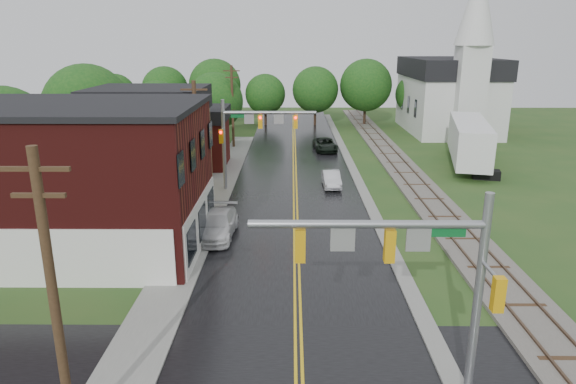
{
  "coord_description": "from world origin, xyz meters",
  "views": [
    {
      "loc": [
        -0.28,
        -12.58,
        11.52
      ],
      "look_at": [
        -0.48,
        14.55,
        3.5
      ],
      "focal_mm": 32.0,
      "sensor_mm": 36.0,
      "label": 1
    }
  ],
  "objects_px": {
    "traffic_signal_near": "(413,262)",
    "tree_left_c": "(159,112)",
    "tree_left_a": "(6,138)",
    "tree_left_b": "(89,110)",
    "sedan_silver": "(331,179)",
    "utility_pole_a": "(54,299)",
    "church": "(451,87)",
    "pickup_white": "(217,225)",
    "semi_trailer": "(469,140)",
    "traffic_signal_far": "(251,128)",
    "utility_pole_b": "(197,144)",
    "utility_pole_c": "(232,105)",
    "tree_left_e": "(216,102)",
    "suv_dark": "(325,145)",
    "brick_building": "(73,178)"
  },
  "relations": [
    {
      "from": "tree_left_b",
      "to": "utility_pole_a",
      "type": "bearing_deg",
      "value": -70.9
    },
    {
      "from": "tree_left_a",
      "to": "sedan_silver",
      "type": "xyz_separation_m",
      "value": [
        22.81,
        6.07,
        -4.47
      ]
    },
    {
      "from": "brick_building",
      "to": "pickup_white",
      "type": "bearing_deg",
      "value": 12.83
    },
    {
      "from": "utility_pole_c",
      "to": "sedan_silver",
      "type": "bearing_deg",
      "value": -58.65
    },
    {
      "from": "utility_pole_c",
      "to": "utility_pole_a",
      "type": "bearing_deg",
      "value": -90.0
    },
    {
      "from": "tree_left_a",
      "to": "pickup_white",
      "type": "distance_m",
      "value": 16.49
    },
    {
      "from": "tree_left_c",
      "to": "tree_left_e",
      "type": "distance_m",
      "value": 7.82
    },
    {
      "from": "semi_trailer",
      "to": "tree_left_b",
      "type": "bearing_deg",
      "value": -173.82
    },
    {
      "from": "traffic_signal_far",
      "to": "pickup_white",
      "type": "relative_size",
      "value": 1.42
    },
    {
      "from": "traffic_signal_near",
      "to": "tree_left_e",
      "type": "relative_size",
      "value": 0.9
    },
    {
      "from": "brick_building",
      "to": "tree_left_a",
      "type": "xyz_separation_m",
      "value": [
        -7.36,
        6.9,
        0.96
      ]
    },
    {
      "from": "traffic_signal_far",
      "to": "sedan_silver",
      "type": "distance_m",
      "value": 7.81
    },
    {
      "from": "tree_left_b",
      "to": "tree_left_c",
      "type": "relative_size",
      "value": 1.27
    },
    {
      "from": "church",
      "to": "traffic_signal_near",
      "type": "relative_size",
      "value": 2.72
    },
    {
      "from": "tree_left_b",
      "to": "semi_trailer",
      "type": "bearing_deg",
      "value": 6.18
    },
    {
      "from": "semi_trailer",
      "to": "tree_left_a",
      "type": "bearing_deg",
      "value": -159.35
    },
    {
      "from": "traffic_signal_near",
      "to": "tree_left_c",
      "type": "relative_size",
      "value": 0.96
    },
    {
      "from": "utility_pole_b",
      "to": "sedan_silver",
      "type": "xyz_separation_m",
      "value": [
        9.76,
        5.97,
        -4.08
      ]
    },
    {
      "from": "church",
      "to": "utility_pole_c",
      "type": "xyz_separation_m",
      "value": [
        -26.8,
        -9.74,
        -1.11
      ]
    },
    {
      "from": "tree_left_b",
      "to": "pickup_white",
      "type": "height_order",
      "value": "tree_left_b"
    },
    {
      "from": "tree_left_b",
      "to": "semi_trailer",
      "type": "height_order",
      "value": "tree_left_b"
    },
    {
      "from": "utility_pole_c",
      "to": "tree_left_e",
      "type": "xyz_separation_m",
      "value": [
        -2.05,
        1.9,
        0.09
      ]
    },
    {
      "from": "traffic_signal_far",
      "to": "utility_pole_b",
      "type": "bearing_deg",
      "value": -123.68
    },
    {
      "from": "utility_pole_a",
      "to": "tree_left_a",
      "type": "relative_size",
      "value": 1.04
    },
    {
      "from": "suv_dark",
      "to": "traffic_signal_near",
      "type": "bearing_deg",
      "value": -94.54
    },
    {
      "from": "church",
      "to": "tree_left_b",
      "type": "xyz_separation_m",
      "value": [
        -37.85,
        -21.84,
        -0.12
      ]
    },
    {
      "from": "church",
      "to": "tree_left_a",
      "type": "xyz_separation_m",
      "value": [
        -39.85,
        -31.84,
        -0.72
      ]
    },
    {
      "from": "traffic_signal_near",
      "to": "utility_pole_b",
      "type": "height_order",
      "value": "utility_pole_b"
    },
    {
      "from": "church",
      "to": "traffic_signal_near",
      "type": "xyz_separation_m",
      "value": [
        -16.53,
        -51.74,
        -0.87
      ]
    },
    {
      "from": "church",
      "to": "semi_trailer",
      "type": "relative_size",
      "value": 1.42
    },
    {
      "from": "sedan_silver",
      "to": "tree_left_c",
      "type": "bearing_deg",
      "value": 142.85
    },
    {
      "from": "brick_building",
      "to": "traffic_signal_near",
      "type": "relative_size",
      "value": 1.95
    },
    {
      "from": "tree_left_a",
      "to": "tree_left_b",
      "type": "distance_m",
      "value": 10.22
    },
    {
      "from": "church",
      "to": "sedan_silver",
      "type": "bearing_deg",
      "value": -123.47
    },
    {
      "from": "traffic_signal_far",
      "to": "traffic_signal_near",
      "type": "bearing_deg",
      "value": -74.48
    },
    {
      "from": "utility_pole_c",
      "to": "semi_trailer",
      "type": "xyz_separation_m",
      "value": [
        23.38,
        -8.37,
        -2.23
      ]
    },
    {
      "from": "traffic_signal_near",
      "to": "traffic_signal_far",
      "type": "height_order",
      "value": "same"
    },
    {
      "from": "brick_building",
      "to": "church",
      "type": "bearing_deg",
      "value": 50.02
    },
    {
      "from": "sedan_silver",
      "to": "utility_pole_a",
      "type": "bearing_deg",
      "value": -111.04
    },
    {
      "from": "utility_pole_a",
      "to": "suv_dark",
      "type": "height_order",
      "value": "utility_pole_a"
    },
    {
      "from": "utility_pole_a",
      "to": "semi_trailer",
      "type": "height_order",
      "value": "utility_pole_a"
    },
    {
      "from": "utility_pole_b",
      "to": "tree_left_a",
      "type": "distance_m",
      "value": 13.05
    },
    {
      "from": "brick_building",
      "to": "traffic_signal_far",
      "type": "distance_m",
      "value": 15.03
    },
    {
      "from": "utility_pole_c",
      "to": "semi_trailer",
      "type": "height_order",
      "value": "utility_pole_c"
    },
    {
      "from": "traffic_signal_near",
      "to": "tree_left_b",
      "type": "distance_m",
      "value": 36.73
    },
    {
      "from": "tree_left_c",
      "to": "sedan_silver",
      "type": "relative_size",
      "value": 1.96
    },
    {
      "from": "suv_dark",
      "to": "traffic_signal_far",
      "type": "bearing_deg",
      "value": -118.86
    },
    {
      "from": "pickup_white",
      "to": "semi_trailer",
      "type": "height_order",
      "value": "semi_trailer"
    },
    {
      "from": "utility_pole_b",
      "to": "suv_dark",
      "type": "xyz_separation_m",
      "value": [
        10.14,
        20.19,
        -4.04
      ]
    },
    {
      "from": "pickup_white",
      "to": "utility_pole_a",
      "type": "bearing_deg",
      "value": -94.25
    }
  ]
}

